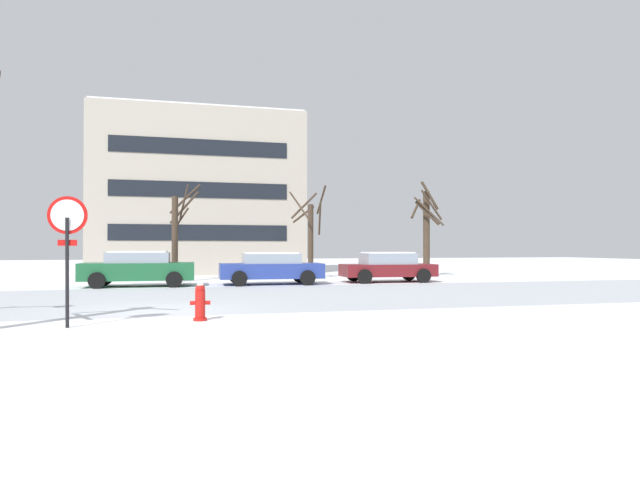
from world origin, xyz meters
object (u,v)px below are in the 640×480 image
parked_car_green (138,268)px  parked_car_maroon (388,267)px  fire_hydrant (200,301)px  parked_car_blue (271,268)px  stop_sign (67,235)px

parked_car_green → parked_car_maroon: parked_car_green is taller
fire_hydrant → parked_car_maroon: 14.38m
parked_car_blue → parked_car_maroon: bearing=2.5°
parked_car_green → parked_car_blue: 5.46m
stop_sign → parked_car_maroon: stop_sign is taller
stop_sign → fire_hydrant: bearing=10.4°
parked_car_green → parked_car_blue: size_ratio=1.01×
fire_hydrant → parked_car_blue: bearing=73.1°
fire_hydrant → parked_car_blue: 11.61m
stop_sign → fire_hydrant: stop_sign is taller
stop_sign → parked_car_green: (0.54, 11.70, -1.10)m
stop_sign → fire_hydrant: 3.01m
parked_car_maroon → parked_car_green: bearing=-179.4°
parked_car_green → stop_sign: bearing=-92.6°
stop_sign → parked_car_maroon: (11.44, 11.82, -1.13)m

